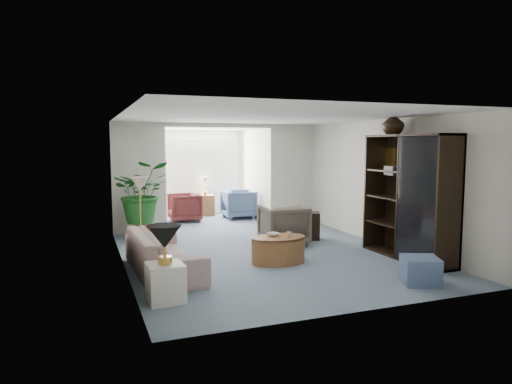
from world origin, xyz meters
name	(u,v)px	position (x,y,z in m)	size (l,w,h in m)	color
floor	(268,255)	(0.00, 0.00, 0.00)	(6.00, 6.00, 0.00)	gray
sunroom_floor	(209,220)	(0.00, 4.10, 0.00)	(2.60, 2.60, 0.00)	gray
back_pier_left	(139,178)	(-1.90, 3.00, 1.25)	(1.20, 0.12, 2.50)	white
back_pier_right	(293,174)	(1.90, 3.00, 1.25)	(1.20, 0.12, 2.50)	white
back_header	(220,125)	(0.00, 3.00, 2.45)	(2.60, 0.12, 0.10)	white
window_pane	(199,166)	(0.00, 5.18, 1.40)	(2.20, 0.02, 1.50)	white
window_blinds	(199,166)	(0.00, 5.15, 1.40)	(2.20, 0.02, 1.50)	white
framed_picture	(387,160)	(2.46, -0.10, 1.70)	(0.04, 0.50, 0.40)	#AFA58C
sofa	(163,253)	(-1.95, -0.46, 0.32)	(2.20, 0.86, 0.64)	#C1B3A3
end_table	(165,283)	(-2.15, -1.81, 0.25)	(0.45, 0.45, 0.50)	white
table_lamp	(164,237)	(-2.15, -1.81, 0.85)	(0.44, 0.44, 0.30)	black
floor_lamp	(140,184)	(-2.06, 1.46, 1.25)	(0.36, 0.36, 0.28)	beige
coffee_table	(278,250)	(-0.02, -0.53, 0.23)	(0.95, 0.95, 0.45)	#9A5C38
coffee_bowl	(273,234)	(-0.07, -0.43, 0.47)	(0.20, 0.20, 0.05)	silver
coffee_cup	(289,235)	(0.13, -0.63, 0.49)	(0.10, 0.10, 0.09)	beige
wingback_chair	(284,225)	(0.64, 0.74, 0.40)	(0.86, 0.88, 0.80)	#635C4E
side_table_dark	(308,226)	(1.34, 1.04, 0.29)	(0.48, 0.38, 0.58)	black
entertainment_cabinet	(409,197)	(2.23, -1.06, 1.09)	(0.52, 1.97, 2.18)	black
cabinet_urn	(393,123)	(2.23, -0.56, 2.39)	(0.40, 0.40, 0.42)	black
ottoman	(420,270)	(1.42, -2.35, 0.20)	(0.49, 0.49, 0.39)	slate
plant_pot	(143,230)	(-1.91, 2.46, 0.16)	(0.40, 0.40, 0.32)	#A54930
house_plant	(142,192)	(-1.91, 2.46, 0.99)	(1.20, 1.04, 1.33)	#205E22
sunroom_chair_blue	(239,204)	(0.86, 4.19, 0.38)	(0.82, 0.84, 0.77)	slate
sunroom_chair_maroon	(184,207)	(-0.64, 4.19, 0.37)	(0.78, 0.80, 0.73)	maroon
sunroom_table	(205,205)	(0.11, 4.94, 0.29)	(0.47, 0.37, 0.58)	#9A5C38
shelf_clutter	(411,181)	(2.18, -1.16, 1.39)	(0.30, 0.97, 0.61)	#53524E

